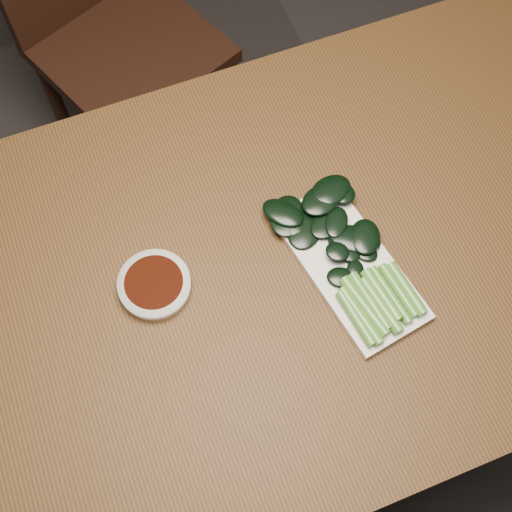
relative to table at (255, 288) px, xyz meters
name	(u,v)px	position (x,y,z in m)	size (l,w,h in m)	color
ground	(255,388)	(0.00, 0.00, -0.68)	(6.00, 6.00, 0.00)	#2D2A2A
table	(255,288)	(0.00, 0.00, 0.00)	(1.40, 0.80, 0.75)	#482E14
chair_far	(108,20)	(-0.05, 0.85, -0.19)	(0.51, 0.51, 0.89)	black
sauce_bowl	(155,285)	(-0.16, 0.03, 0.09)	(0.11, 0.11, 0.03)	white
serving_plate	(349,266)	(0.14, -0.05, 0.08)	(0.17, 0.30, 0.01)	white
gai_lan	(345,252)	(0.14, -0.03, 0.10)	(0.18, 0.30, 0.03)	#4E8C30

